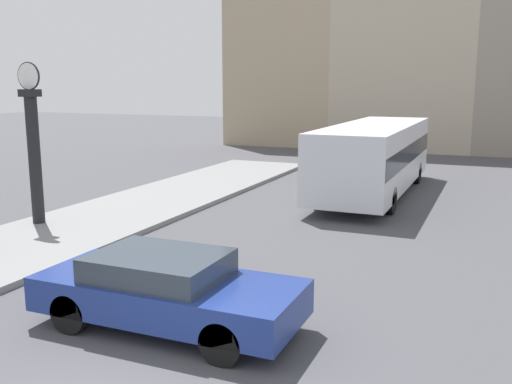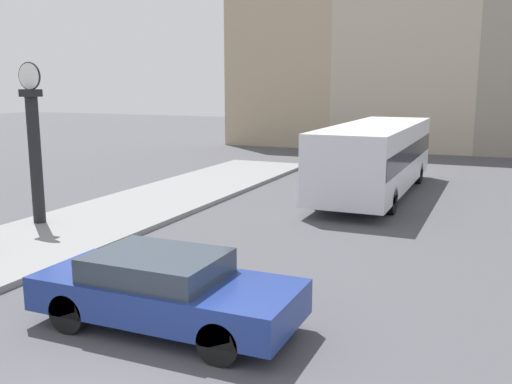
# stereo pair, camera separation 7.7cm
# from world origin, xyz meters

# --- Properties ---
(sidewalk_corner) EXTENTS (3.98, 24.07, 0.15)m
(sidewalk_corner) POSITION_xyz_m (-6.64, 10.04, 0.07)
(sidewalk_corner) COLOR gray
(sidewalk_corner) RESTS_ON ground_plane
(building_row) EXTENTS (26.10, 5.00, 18.47)m
(building_row) POSITION_xyz_m (1.32, 32.37, 7.69)
(building_row) COLOR tan
(building_row) RESTS_ON ground_plane
(sedan_car) EXTENTS (4.51, 1.86, 1.28)m
(sedan_car) POSITION_xyz_m (-0.82, 3.00, 0.67)
(sedan_car) COLOR navy
(sedan_car) RESTS_ON ground_plane
(bus_distant) EXTENTS (2.62, 10.00, 2.61)m
(bus_distant) POSITION_xyz_m (-0.04, 16.26, 1.50)
(bus_distant) COLOR silver
(bus_distant) RESTS_ON ground_plane
(street_clock) EXTENTS (0.77, 0.44, 4.52)m
(street_clock) POSITION_xyz_m (-7.85, 7.42, 2.32)
(street_clock) COLOR black
(street_clock) RESTS_ON sidewalk_corner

